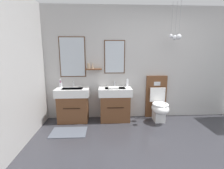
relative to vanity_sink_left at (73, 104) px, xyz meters
The scene contains 10 objects.
wall_back 2.16m from the vanity_sink_left, ahead, with size 5.47×0.62×2.53m.
bath_mat 0.69m from the vanity_sink_left, 90.00° to the right, with size 0.68×0.44×0.01m, color #474C56.
vanity_sink_left is the anchor object (origin of this frame).
tap_on_left_sink 0.46m from the vanity_sink_left, 90.00° to the left, with size 0.03×0.13×0.11m.
vanity_sink_right 0.94m from the vanity_sink_left, ahead, with size 0.73×0.43×0.76m.
tap_on_right_sink 1.04m from the vanity_sink_left, ahead, with size 0.03×0.13×0.11m.
toilet 1.93m from the vanity_sink_left, ahead, with size 0.48×0.62×1.00m.
toothbrush_cup 0.52m from the vanity_sink_left, 154.26° to the left, with size 0.07×0.07×0.20m.
soap_dispenser 1.32m from the vanity_sink_left, ahead, with size 0.06×0.06×0.20m.
folded_hand_towel 0.98m from the vanity_sink_left, ahead, with size 0.22×0.16×0.04m, color white.
Camera 1 is at (-1.29, -1.68, 1.53)m, focal length 25.82 mm.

